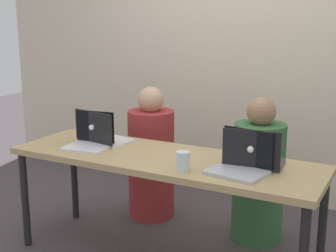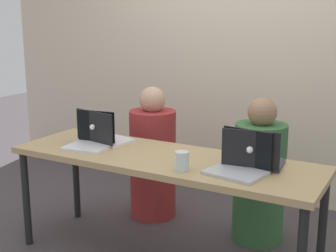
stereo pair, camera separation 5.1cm
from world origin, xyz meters
name	(u,v)px [view 1 (the left image)]	position (x,y,z in m)	size (l,w,h in m)	color
back_wall	(243,47)	(0.00, 1.42, 1.31)	(5.13, 0.10, 2.61)	beige
desk	(163,166)	(0.00, 0.00, 0.65)	(1.97, 0.62, 0.71)	tan
person_on_left	(151,160)	(-0.43, 0.59, 0.46)	(0.37, 0.37, 1.04)	maroon
person_on_right	(258,178)	(0.43, 0.59, 0.46)	(0.42, 0.42, 1.03)	#346437
laptop_front_right	(241,163)	(0.53, -0.06, 0.76)	(0.34, 0.29, 0.23)	#B3B5BA
laptop_back_right	(253,158)	(0.55, 0.07, 0.76)	(0.36, 0.29, 0.23)	#35343D
laptop_front_left	(90,140)	(-0.53, -0.04, 0.76)	(0.31, 0.28, 0.23)	silver
laptop_back_left	(102,135)	(-0.53, 0.09, 0.76)	(0.39, 0.30, 0.23)	silver
water_glass_right	(183,162)	(0.23, -0.19, 0.76)	(0.08, 0.08, 0.11)	silver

